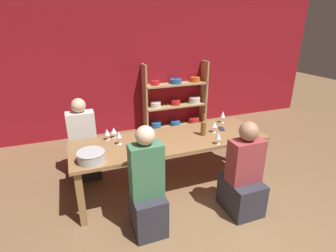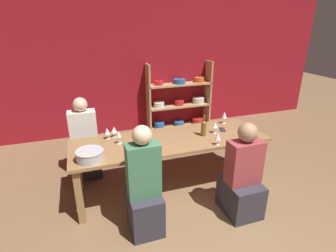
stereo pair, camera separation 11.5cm
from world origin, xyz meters
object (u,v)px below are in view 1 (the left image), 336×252
object	(u,v)px
wine_glass_empty_b	(107,132)
person_far_a	(84,148)
dining_table	(171,145)
person_near_b	(243,179)
wine_glass_empty_a	(218,136)
wine_glass_white_b	(119,135)
person_near_a	(147,194)
wine_glass_red_b	(114,131)
cell_phone	(222,129)
wine_glass_white_a	(223,115)
wine_bottle_green	(203,127)
shelf_unit	(176,103)
wine_glass_red_a	(214,125)
mixing_bowl	(91,156)

from	to	relation	value
wine_glass_empty_b	person_far_a	world-z (taller)	person_far_a
dining_table	person_near_b	bearing A→B (deg)	-49.97
wine_glass_empty_a	wine_glass_white_b	distance (m)	1.26
person_near_a	person_near_b	size ratio (longest dim) A/B	1.08
wine_glass_red_b	cell_phone	bearing A→B (deg)	-9.50
wine_glass_empty_b	wine_glass_white_a	size ratio (longest dim) A/B	0.83
wine_glass_empty_b	wine_bottle_green	bearing A→B (deg)	-14.11
cell_phone	shelf_unit	bearing A→B (deg)	85.76
wine_glass_red_a	person_far_a	size ratio (longest dim) A/B	0.13
wine_glass_white_a	person_near_b	bearing A→B (deg)	-107.59
shelf_unit	dining_table	distance (m)	2.35
wine_glass_red_a	person_near_a	bearing A→B (deg)	-150.56
dining_table	person_far_a	size ratio (longest dim) A/B	2.13
wine_glass_empty_a	person_near_a	bearing A→B (deg)	-162.89
wine_glass_empty_a	wine_glass_red_b	world-z (taller)	wine_glass_empty_a
wine_glass_red_a	person_near_b	size ratio (longest dim) A/B	0.13
cell_phone	person_far_a	size ratio (longest dim) A/B	0.14
shelf_unit	person_near_b	xyz separation A→B (m)	(-0.33, -2.89, -0.12)
wine_glass_red_a	wine_glass_empty_a	bearing A→B (deg)	-113.05
person_near_a	person_far_a	world-z (taller)	person_near_a
wine_glass_red_b	person_near_b	world-z (taller)	person_near_b
dining_table	person_near_b	world-z (taller)	person_near_b
person_near_b	wine_glass_empty_a	bearing A→B (deg)	108.37
wine_glass_white_b	cell_phone	distance (m)	1.50
wine_bottle_green	wine_glass_empty_a	size ratio (longest dim) A/B	1.81
wine_glass_white_b	person_near_b	size ratio (longest dim) A/B	0.15
mixing_bowl	person_far_a	bearing A→B (deg)	92.44
cell_phone	person_near_b	distance (m)	0.90
wine_glass_empty_b	wine_glass_red_b	distance (m)	0.10
cell_phone	person_near_b	bearing A→B (deg)	-102.32
wine_glass_empty_a	person_far_a	distance (m)	2.00
wine_glass_empty_a	shelf_unit	bearing A→B (deg)	79.37
wine_glass_white_a	person_far_a	xyz separation A→B (m)	(-2.06, 0.49, -0.44)
wine_glass_red_b	cell_phone	distance (m)	1.54
wine_bottle_green	wine_glass_red_a	world-z (taller)	wine_bottle_green
dining_table	cell_phone	size ratio (longest dim) A/B	15.72
wine_glass_white_a	cell_phone	world-z (taller)	wine_glass_white_a
cell_phone	person_near_b	size ratio (longest dim) A/B	0.14
shelf_unit	wine_bottle_green	world-z (taller)	shelf_unit
wine_glass_white_b	wine_glass_empty_b	bearing A→B (deg)	121.54
wine_glass_red_a	mixing_bowl	bearing A→B (deg)	-171.93
wine_glass_white_a	cell_phone	bearing A→B (deg)	-123.83
wine_bottle_green	dining_table	bearing A→B (deg)	175.47
mixing_bowl	cell_phone	bearing A→B (deg)	9.26
wine_glass_red_b	cell_phone	world-z (taller)	wine_glass_red_b
wine_glass_empty_a	wine_glass_empty_b	world-z (taller)	wine_glass_empty_a
shelf_unit	person_near_b	size ratio (longest dim) A/B	1.21
wine_glass_white_a	cell_phone	xyz separation A→B (m)	(-0.15, -0.23, -0.13)
person_far_a	shelf_unit	bearing A→B (deg)	-146.76
wine_glass_empty_b	person_near_a	xyz separation A→B (m)	(0.25, -0.96, -0.38)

